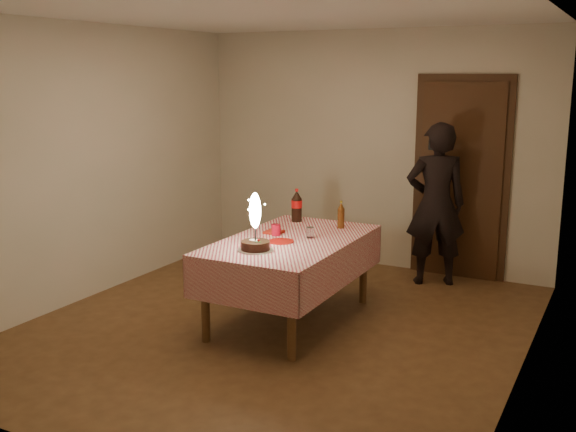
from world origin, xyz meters
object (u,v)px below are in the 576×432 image
object	(u,v)px
birthday_cake	(255,233)
dining_table	(291,250)
cola_bottle	(297,206)
red_plate	(281,241)
photographer	(436,204)
red_cup	(276,230)
clear_cup	(310,232)
amber_bottle_right	(341,215)

from	to	relation	value
birthday_cake	dining_table	bearing A→B (deg)	80.06
dining_table	cola_bottle	distance (m)	0.75
red_plate	cola_bottle	distance (m)	0.82
dining_table	photographer	distance (m)	1.84
dining_table	photographer	xyz separation A→B (m)	(0.81, 1.64, 0.19)
red_plate	red_cup	bearing A→B (deg)	128.97
birthday_cake	cola_bottle	distance (m)	1.13
cola_bottle	photographer	world-z (taller)	photographer
red_cup	dining_table	bearing A→B (deg)	-17.29
birthday_cake	clear_cup	distance (m)	0.63
photographer	amber_bottle_right	bearing A→B (deg)	-119.39
dining_table	red_cup	world-z (taller)	red_cup
photographer	red_cup	bearing A→B (deg)	-121.76
dining_table	red_cup	bearing A→B (deg)	162.71
amber_bottle_right	photographer	distance (m)	1.21
clear_cup	cola_bottle	size ratio (longest dim) A/B	0.28
dining_table	photographer	size ratio (longest dim) A/B	1.04
dining_table	amber_bottle_right	distance (m)	0.66
red_cup	photographer	distance (m)	1.86
red_cup	cola_bottle	xyz separation A→B (m)	(-0.10, 0.59, 0.10)
dining_table	clear_cup	world-z (taller)	clear_cup
dining_table	amber_bottle_right	xyz separation A→B (m)	(0.22, 0.59, 0.22)
dining_table	birthday_cake	world-z (taller)	birthday_cake
photographer	clear_cup	bearing A→B (deg)	-114.38
clear_cup	photographer	size ratio (longest dim) A/B	0.05
birthday_cake	photographer	xyz separation A→B (m)	(0.89, 2.10, -0.05)
birthday_cake	photographer	size ratio (longest dim) A/B	0.28
birthday_cake	clear_cup	bearing A→B (deg)	70.76
clear_cup	amber_bottle_right	bearing A→B (deg)	78.63
red_plate	clear_cup	bearing A→B (deg)	58.89
cola_bottle	red_plate	bearing A→B (deg)	-72.60
red_cup	cola_bottle	size ratio (longest dim) A/B	0.31
dining_table	red_plate	world-z (taller)	red_plate
red_plate	photographer	world-z (taller)	photographer
cola_bottle	photographer	xyz separation A→B (m)	(1.08, 0.99, -0.06)
clear_cup	cola_bottle	world-z (taller)	cola_bottle
birthday_cake	amber_bottle_right	world-z (taller)	birthday_cake
red_plate	dining_table	bearing A→B (deg)	77.63
cola_bottle	amber_bottle_right	distance (m)	0.49
red_plate	photographer	size ratio (longest dim) A/B	0.13
red_plate	red_cup	distance (m)	0.23
red_plate	amber_bottle_right	world-z (taller)	amber_bottle_right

